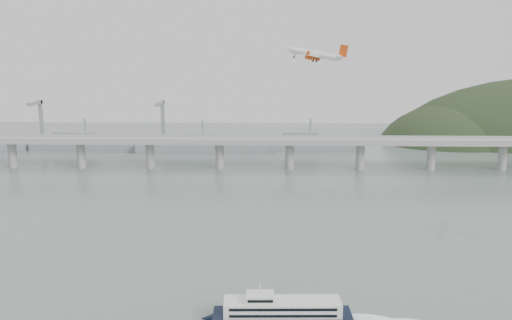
{
  "coord_description": "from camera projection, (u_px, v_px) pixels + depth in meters",
  "views": [
    {
      "loc": [
        6.39,
        -178.53,
        83.54
      ],
      "look_at": [
        0.0,
        55.0,
        36.0
      ],
      "focal_mm": 38.0,
      "sensor_mm": 36.0,
      "label": 1
    }
  ],
  "objects": [
    {
      "name": "ground",
      "position": [
        252.0,
        290.0,
        191.71
      ],
      "size": [
        900.0,
        900.0,
        0.0
      ],
      "primitive_type": "plane",
      "color": "slate",
      "rests_on": "ground"
    },
    {
      "name": "bridge",
      "position": [
        260.0,
        145.0,
        384.13
      ],
      "size": [
        800.0,
        22.0,
        23.9
      ],
      "color": "gray",
      "rests_on": "ground"
    },
    {
      "name": "distant_fleet",
      "position": [
        78.0,
        144.0,
        454.29
      ],
      "size": [
        453.0,
        60.9,
        40.0
      ],
      "color": "gray",
      "rests_on": "ground"
    },
    {
      "name": "ferry",
      "position": [
        282.0,
        313.0,
        167.88
      ],
      "size": [
        70.91,
        13.23,
        13.37
      ],
      "rotation": [
        0.0,
        0.0,
        0.03
      ],
      "color": "black",
      "rests_on": "ground"
    },
    {
      "name": "airliner",
      "position": [
        316.0,
        54.0,
        273.47
      ],
      "size": [
        31.3,
        29.56,
        9.04
      ],
      "rotation": [
        0.05,
        -0.16,
        2.68
      ],
      "color": "white",
      "rests_on": "ground"
    }
  ]
}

